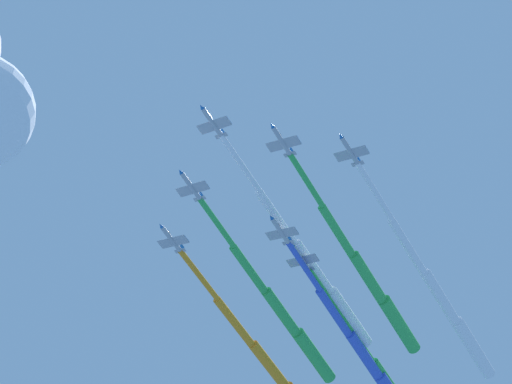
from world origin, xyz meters
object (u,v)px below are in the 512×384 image
jet_lead (318,274)px  jet_port_inner (372,283)px  jet_port_mid (445,304)px  jet_starboard_mid (274,371)px  jet_port_outer (368,361)px  jet_starboard_inner (285,317)px

jet_lead → jet_port_inner: size_ratio=1.07×
jet_port_mid → jet_port_inner: bearing=171.9°
jet_starboard_mid → jet_port_outer: size_ratio=1.04×
jet_lead → jet_port_mid: jet_lead is taller
jet_starboard_mid → jet_port_inner: bearing=-81.5°
jet_starboard_mid → jet_port_outer: (19.59, -16.03, 0.32)m
jet_port_outer → jet_port_mid: bearing=-73.9°
jet_starboard_inner → jet_port_outer: (27.15, 1.66, 0.06)m
jet_lead → jet_starboard_inner: 14.64m
jet_starboard_inner → jet_port_outer: 27.20m
jet_lead → jet_starboard_mid: jet_lead is taller
jet_port_inner → jet_starboard_mid: jet_port_inner is taller
jet_port_inner → jet_starboard_mid: size_ratio=0.94×
jet_starboard_inner → jet_port_mid: 41.61m
jet_starboard_mid → jet_port_outer: bearing=-39.3°
jet_port_inner → jet_starboard_mid: (-5.67, 37.98, -1.30)m
jet_port_mid → jet_port_outer: (-7.22, 24.98, -2.54)m
jet_lead → jet_port_inner: jet_lead is taller
jet_lead → jet_starboard_mid: (6.74, 31.95, -3.51)m
jet_lead → jet_starboard_inner: jet_lead is taller
jet_lead → jet_starboard_inner: bearing=93.3°
jet_starboard_mid → jet_port_mid: bearing=-56.8°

